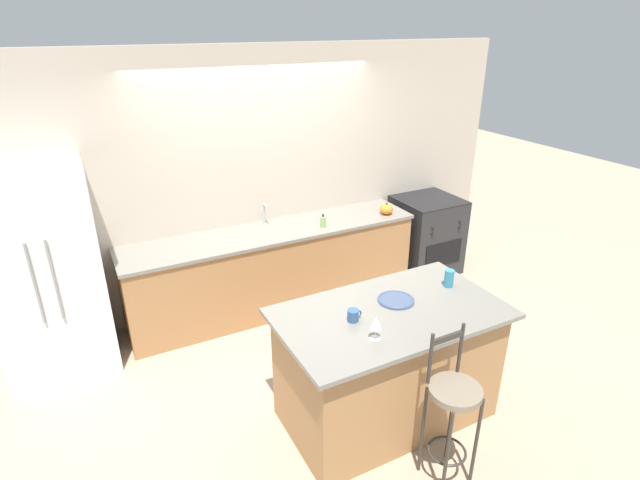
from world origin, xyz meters
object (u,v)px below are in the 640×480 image
refrigerator (47,273)px  oven_range (425,234)px  dinner_plate (396,300)px  bar_stool_near (452,406)px  wine_glass (376,323)px  soap_bottle (323,222)px  pumpkin_decoration (386,209)px  tumbler_cup (449,278)px  coffee_mug (353,315)px

refrigerator → oven_range: (4.10, 0.01, -0.46)m
refrigerator → dinner_plate: 2.95m
bar_stool_near → wine_glass: bearing=124.7°
wine_glass → soap_bottle: (0.67, 2.01, -0.12)m
pumpkin_decoration → tumbler_cup: bearing=-108.4°
bar_stool_near → coffee_mug: (-0.33, 0.71, 0.38)m
oven_range → dinner_plate: (-1.77, -1.81, 0.50)m
dinner_plate → wine_glass: 0.54m
oven_range → bar_stool_near: bearing=-125.6°
oven_range → wine_glass: wine_glass is taller
dinner_plate → wine_glass: wine_glass is taller
coffee_mug → pumpkin_decoration: bearing=49.8°
wine_glass → tumbler_cup: 0.97m
refrigerator → wine_glass: (1.93, -2.13, 0.15)m
soap_bottle → oven_range: bearing=5.2°
oven_range → tumbler_cup: 2.28m
oven_range → wine_glass: bearing=-135.4°
bar_stool_near → wine_glass: size_ratio=6.48×
refrigerator → soap_bottle: (2.60, -0.12, 0.03)m
wine_glass → pumpkin_decoration: wine_glass is taller
soap_bottle → pumpkin_decoration: bearing=0.4°
oven_range → coffee_mug: size_ratio=8.43×
refrigerator → soap_bottle: size_ratio=13.10×
refrigerator → bar_stool_near: size_ratio=1.63×
wine_glass → coffee_mug: (-0.02, 0.25, -0.08)m
coffee_mug → tumbler_cup: 0.93m
coffee_mug → soap_bottle: (0.68, 1.75, -0.04)m
oven_range → pumpkin_decoration: size_ratio=6.39×
bar_stool_near → pumpkin_decoration: bearing=64.9°
coffee_mug → soap_bottle: bearing=68.7°
coffee_mug → tumbler_cup: (0.93, 0.08, 0.03)m
tumbler_cup → pumpkin_decoration: (0.56, 1.68, -0.07)m
oven_range → coffee_mug: 2.94m
bar_stool_near → pumpkin_decoration: size_ratio=7.81×
oven_range → tumbler_cup: bearing=-124.9°
dinner_plate → tumbler_cup: tumbler_cup is taller
tumbler_cup → pumpkin_decoration: bearing=71.6°
dinner_plate → wine_glass: bearing=-140.3°
refrigerator → oven_range: 4.13m
dinner_plate → wine_glass: size_ratio=1.58×
tumbler_cup → pumpkin_decoration: size_ratio=0.97×
dinner_plate → coffee_mug: 0.43m
oven_range → tumbler_cup: tumbler_cup is taller
oven_range → bar_stool_near: bar_stool_near is taller
pumpkin_decoration → wine_glass: bearing=-126.1°
refrigerator → bar_stool_near: bearing=-49.0°
oven_range → tumbler_cup: size_ratio=6.56×
bar_stool_near → wine_glass: bar_stool_near is taller
tumbler_cup → soap_bottle: size_ratio=1.00×
pumpkin_decoration → refrigerator: bearing=178.1°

